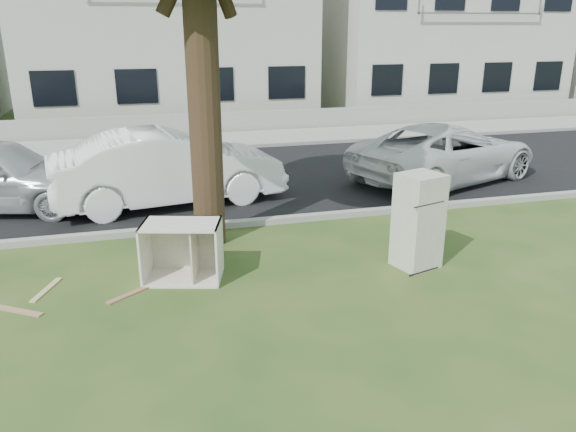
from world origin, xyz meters
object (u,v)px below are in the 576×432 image
object	(u,v)px
cabinet	(182,251)
fridge	(418,221)
car_center	(169,168)
car_right	(445,153)

from	to	relation	value
cabinet	fridge	bearing A→B (deg)	8.33
fridge	cabinet	xyz separation A→B (m)	(-3.59, 0.46, -0.31)
car_center	cabinet	bearing A→B (deg)	170.06
car_center	car_right	bearing A→B (deg)	-97.16
cabinet	car_right	distance (m)	7.85
car_center	fridge	bearing A→B (deg)	-149.92
car_right	cabinet	bearing A→B (deg)	100.61
cabinet	car_right	bearing A→B (deg)	47.06
cabinet	car_right	xyz separation A→B (m)	(6.70, 4.09, 0.26)
fridge	car_right	size ratio (longest dim) A/B	0.30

